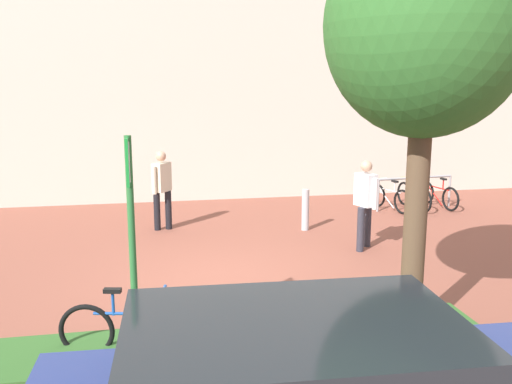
# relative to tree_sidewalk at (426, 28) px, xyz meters

# --- Properties ---
(ground_plane) EXTENTS (60.00, 60.00, 0.00)m
(ground_plane) POSITION_rel_tree_sidewalk_xyz_m (-2.06, 2.30, -3.78)
(ground_plane) COLOR brown
(building_facade) EXTENTS (28.00, 1.20, 10.00)m
(building_facade) POSITION_rel_tree_sidewalk_xyz_m (-2.06, 9.34, 1.22)
(building_facade) COLOR beige
(building_facade) RESTS_ON ground
(planter_strip) EXTENTS (7.00, 1.10, 0.16)m
(planter_strip) POSITION_rel_tree_sidewalk_xyz_m (-2.64, -0.02, -3.70)
(planter_strip) COLOR #336028
(planter_strip) RESTS_ON ground
(tree_sidewalk) EXTENTS (2.36, 2.36, 5.12)m
(tree_sidewalk) POSITION_rel_tree_sidewalk_xyz_m (0.00, 0.00, 0.00)
(tree_sidewalk) COLOR brown
(tree_sidewalk) RESTS_ON ground
(parking_sign_post) EXTENTS (0.08, 0.36, 2.62)m
(parking_sign_post) POSITION_rel_tree_sidewalk_xyz_m (-3.40, -0.02, -2.08)
(parking_sign_post) COLOR #2D7238
(parking_sign_post) RESTS_ON ground
(bike_at_sign) EXTENTS (1.66, 0.49, 0.86)m
(bike_at_sign) POSITION_rel_tree_sidewalk_xyz_m (-3.46, 0.06, -3.43)
(bike_at_sign) COLOR black
(bike_at_sign) RESTS_ON ground
(bike_rack_cluster) EXTENTS (2.10, 1.60, 0.83)m
(bike_rack_cluster) POSITION_rel_tree_sidewalk_xyz_m (3.35, 6.70, -3.43)
(bike_rack_cluster) COLOR #99999E
(bike_rack_cluster) RESTS_ON ground
(bollard_steel) EXTENTS (0.16, 0.16, 0.90)m
(bollard_steel) POSITION_rel_tree_sidewalk_xyz_m (0.09, 5.22, -3.33)
(bollard_steel) COLOR #ADADB2
(bollard_steel) RESTS_ON ground
(person_shirt_white) EXTENTS (0.44, 0.50, 1.72)m
(person_shirt_white) POSITION_rel_tree_sidewalk_xyz_m (-2.94, 5.84, -2.80)
(person_shirt_white) COLOR black
(person_shirt_white) RESTS_ON ground
(person_casual_tan) EXTENTS (0.39, 0.58, 1.72)m
(person_casual_tan) POSITION_rel_tree_sidewalk_xyz_m (0.82, 3.67, -2.80)
(person_casual_tan) COLOR #2D2D38
(person_casual_tan) RESTS_ON ground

